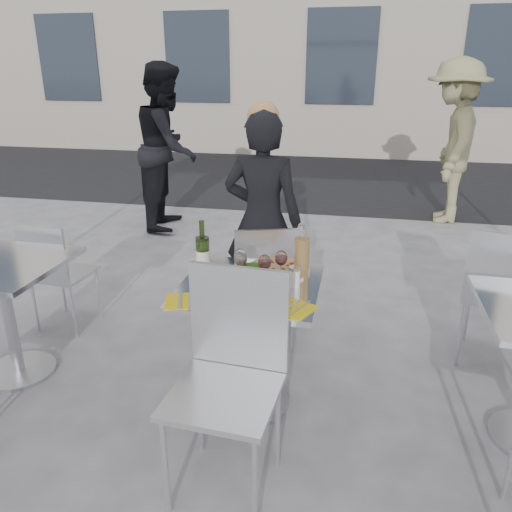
% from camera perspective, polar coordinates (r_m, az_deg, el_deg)
% --- Properties ---
extents(ground, '(80.00, 80.00, 0.00)m').
position_cam_1_polar(ground, '(3.00, -0.61, -16.42)').
color(ground, slate).
extents(street_asphalt, '(24.00, 5.00, 0.00)m').
position_cam_1_polar(street_asphalt, '(9.03, 8.36, 9.00)').
color(street_asphalt, black).
rests_on(street_asphalt, ground).
extents(main_table, '(0.72, 0.72, 0.75)m').
position_cam_1_polar(main_table, '(2.70, -0.65, -7.28)').
color(main_table, '#B7BABF').
rests_on(main_table, ground).
extents(side_table_left, '(0.72, 0.72, 0.75)m').
position_cam_1_polar(side_table_left, '(3.33, -26.79, -4.03)').
color(side_table_left, '#B7BABF').
rests_on(side_table_left, ground).
extents(chair_far, '(0.51, 0.51, 0.88)m').
position_cam_1_polar(chair_far, '(3.28, 1.00, -2.39)').
color(chair_far, silver).
rests_on(chair_far, ground).
extents(chair_near, '(0.49, 0.50, 1.00)m').
position_cam_1_polar(chair_near, '(2.24, -2.89, -12.14)').
color(chair_near, silver).
rests_on(chair_near, ground).
extents(side_chair_lfar, '(0.40, 0.41, 0.82)m').
position_cam_1_polar(side_chair_lfar, '(3.79, -22.01, -1.28)').
color(side_chair_lfar, silver).
rests_on(side_chair_lfar, ground).
extents(side_chair_rfar, '(0.53, 0.54, 0.93)m').
position_cam_1_polar(side_chair_rfar, '(3.39, 26.24, -3.36)').
color(side_chair_rfar, silver).
rests_on(side_chair_rfar, ground).
extents(woman_diner, '(0.59, 0.40, 1.56)m').
position_cam_1_polar(woman_diner, '(3.60, 0.77, 4.12)').
color(woman_diner, black).
rests_on(woman_diner, ground).
extents(pedestrian_a, '(0.83, 1.00, 1.88)m').
position_cam_1_polar(pedestrian_a, '(6.00, -10.06, 12.11)').
color(pedestrian_a, black).
rests_on(pedestrian_a, ground).
extents(pedestrian_b, '(0.85, 1.32, 1.93)m').
position_cam_1_polar(pedestrian_b, '(6.57, 21.46, 11.98)').
color(pedestrian_b, '#8C855A').
rests_on(pedestrian_b, ground).
extents(pizza_near, '(0.35, 0.35, 0.02)m').
position_cam_1_polar(pizza_near, '(2.44, -2.37, -4.73)').
color(pizza_near, tan).
rests_on(pizza_near, main_table).
extents(pizza_far, '(0.35, 0.35, 0.03)m').
position_cam_1_polar(pizza_far, '(2.77, 2.51, -1.45)').
color(pizza_far, white).
rests_on(pizza_far, main_table).
extents(salad_plate, '(0.22, 0.22, 0.09)m').
position_cam_1_polar(salad_plate, '(2.66, -0.44, -1.91)').
color(salad_plate, white).
rests_on(salad_plate, main_table).
extents(wine_bottle, '(0.07, 0.08, 0.29)m').
position_cam_1_polar(wine_bottle, '(2.74, -6.11, 0.43)').
color(wine_bottle, '#395620').
rests_on(wine_bottle, main_table).
extents(carafe, '(0.08, 0.08, 0.29)m').
position_cam_1_polar(carafe, '(2.67, 5.25, -0.04)').
color(carafe, tan).
rests_on(carafe, main_table).
extents(sugar_shaker, '(0.06, 0.06, 0.11)m').
position_cam_1_polar(sugar_shaker, '(2.57, 4.38, -2.36)').
color(sugar_shaker, white).
rests_on(sugar_shaker, main_table).
extents(wineglass_white_a, '(0.07, 0.07, 0.16)m').
position_cam_1_polar(wineglass_white_a, '(2.62, -1.74, -0.52)').
color(wineglass_white_a, white).
rests_on(wineglass_white_a, main_table).
extents(wineglass_white_b, '(0.07, 0.07, 0.16)m').
position_cam_1_polar(wineglass_white_b, '(2.67, -1.81, -0.09)').
color(wineglass_white_b, white).
rests_on(wineglass_white_b, main_table).
extents(wineglass_red_a, '(0.07, 0.07, 0.16)m').
position_cam_1_polar(wineglass_red_a, '(2.59, 0.99, -0.83)').
color(wineglass_red_a, white).
rests_on(wineglass_red_a, main_table).
extents(wineglass_red_b, '(0.07, 0.07, 0.16)m').
position_cam_1_polar(wineglass_red_b, '(2.65, 2.89, -0.33)').
color(wineglass_red_b, white).
rests_on(wineglass_red_b, main_table).
extents(napkin_left, '(0.23, 0.23, 0.01)m').
position_cam_1_polar(napkin_left, '(2.45, -8.27, -5.09)').
color(napkin_left, yellow).
rests_on(napkin_left, main_table).
extents(napkin_right, '(0.24, 0.24, 0.01)m').
position_cam_1_polar(napkin_right, '(2.36, 4.26, -5.97)').
color(napkin_right, yellow).
rests_on(napkin_right, main_table).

